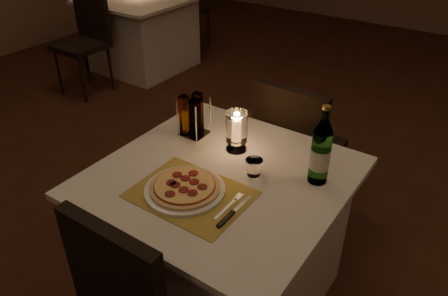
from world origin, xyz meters
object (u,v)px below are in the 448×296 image
Objects in this scene: plate at (185,190)px; hurricane_candle at (237,128)px; pizza at (185,186)px; main_table at (222,239)px; tumbler at (254,167)px; chair_far at (295,141)px; water_bottle at (321,152)px; neighbor_table_left at (142,33)px.

hurricane_candle reaches higher than plate.
plate is at bearing -50.46° from pizza.
main_table is 0.44m from pizza.
main_table is 13.72× the size of tumbler.
tumbler is at bearing 57.71° from pizza.
water_bottle is at bearing -56.57° from chair_far.
pizza is 0.30m from tumbler.
water_bottle is (0.40, 0.37, 0.11)m from pizza.
hurricane_candle is at bearing 90.82° from pizza.
plate is at bearing -42.80° from neighbor_table_left.
main_table is at bearing -151.64° from water_bottle.
pizza is (-0.05, -0.18, 0.39)m from main_table.
neighbor_table_left is at bearing 137.20° from plate.
tumbler reaches higher than pizza.
neighbor_table_left is at bearing 151.40° from chair_far.
chair_far is (0.00, 0.71, 0.18)m from main_table.
chair_far is at bearing 99.94° from tumbler.
pizza is 0.55m from water_bottle.
neighbor_table_left is at bearing 140.16° from main_table.
tumbler is 0.07× the size of neighbor_table_left.
water_bottle is at bearing 42.75° from pizza.
hurricane_candle reaches higher than pizza.
tumbler is 0.21× the size of water_bottle.
neighbor_table_left is (-2.82, 1.87, -0.50)m from water_bottle.
chair_far reaches higher than plate.
chair_far is 0.69m from tumbler.
pizza is at bearing -42.80° from neighbor_table_left.
pizza is 3.32m from neighbor_table_left.
water_bottle is at bearing -1.61° from hurricane_candle.
neighbor_table_left is at bearing 137.20° from pizza.
water_bottle reaches higher than neighbor_table_left.
neighbor_table_left is (-2.47, 2.06, 0.00)m from main_table.
chair_far is 0.92m from plate.
pizza is (-0.05, -0.89, 0.22)m from chair_far.
main_table is 0.52m from hurricane_candle.
pizza is (-0.00, 0.00, 0.02)m from plate.
tumbler is (0.16, 0.26, 0.01)m from pizza.
tumbler is at bearing -37.55° from neighbor_table_left.
tumbler is at bearing 34.26° from main_table.
main_table is 3.12× the size of plate.
plate is at bearing -93.20° from chair_far.
water_bottle is 0.34× the size of neighbor_table_left.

